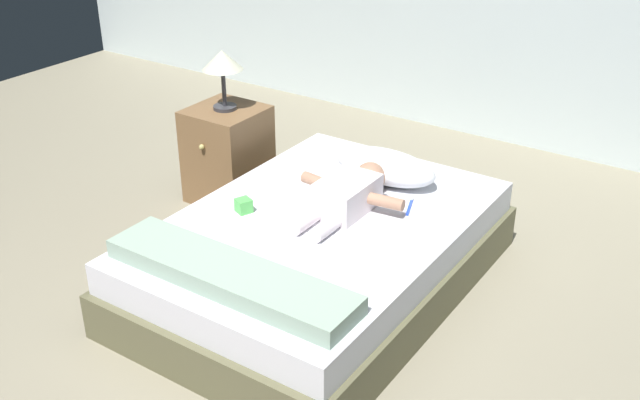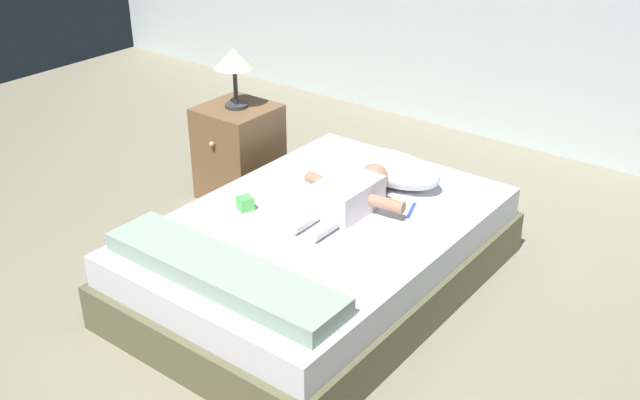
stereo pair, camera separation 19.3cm
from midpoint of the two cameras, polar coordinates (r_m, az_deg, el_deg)
name	(u,v)px [view 1 (the left image)]	position (r m, az deg, el deg)	size (l,w,h in m)	color
ground_plane	(225,378)	(3.13, -9.00, -13.19)	(8.00, 8.00, 0.00)	gray
bed	(320,254)	(3.53, -1.57, -4.13)	(1.23, 1.79, 0.36)	brown
pillow	(385,166)	(3.77, 3.49, 2.53)	(0.55, 0.26, 0.16)	white
baby	(348,194)	(3.51, 0.60, 0.46)	(0.55, 0.64, 0.15)	white
toothbrush	(410,206)	(3.55, 5.27, -0.46)	(0.07, 0.16, 0.02)	blue
nightstand	(228,154)	(4.36, -8.25, 3.42)	(0.39, 0.42, 0.55)	brown
lamp	(222,63)	(4.17, -8.74, 10.18)	(0.22, 0.22, 0.33)	#333338
blanket	(230,275)	(3.00, -8.70, -5.70)	(1.11, 0.26, 0.08)	#95AF9A
toy_block	(244,206)	(3.51, -7.37, -0.45)	(0.09, 0.09, 0.07)	#59C959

